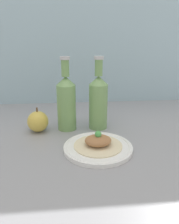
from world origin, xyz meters
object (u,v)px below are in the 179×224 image
(plated_food, at_px, (98,142))
(cider_bottle_right, at_px, (98,101))
(apple, at_px, (38,121))
(cider_bottle_left, at_px, (66,101))
(plate, at_px, (98,147))

(plated_food, relative_size, cider_bottle_right, 0.56)
(plated_food, distance_m, apple, 0.27)
(plated_food, bearing_deg, apple, 141.33)
(cider_bottle_left, xyz_separation_m, cider_bottle_right, (0.12, 0.00, 0.00))
(plated_food, height_order, cider_bottle_left, cider_bottle_left)
(plate, distance_m, plated_food, 0.02)
(cider_bottle_right, height_order, apple, cider_bottle_right)
(plated_food, height_order, apple, apple)
(cider_bottle_left, height_order, apple, cider_bottle_left)
(plated_food, distance_m, cider_bottle_left, 0.23)
(plate, relative_size, cider_bottle_right, 0.79)
(plate, height_order, cider_bottle_left, cider_bottle_left)
(plated_food, xyz_separation_m, cider_bottle_right, (0.02, 0.19, 0.09))
(cider_bottle_left, relative_size, cider_bottle_right, 1.00)
(cider_bottle_right, xyz_separation_m, apple, (-0.24, -0.02, -0.07))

